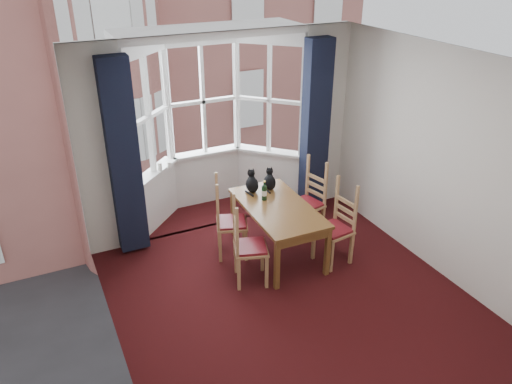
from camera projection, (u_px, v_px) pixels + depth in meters
floor at (298, 308)px, 5.81m from camera, size 4.50×4.50×0.00m
ceiling at (310, 67)px, 4.55m from camera, size 4.50×4.50×0.00m
wall_left at (108, 248)px, 4.41m from camera, size 0.00×4.50×4.50m
wall_right at (448, 168)px, 5.95m from camera, size 0.00×4.50×4.50m
wall_near at (472, 343)px, 3.37m from camera, size 4.00×0.00×4.00m
wall_back_pier_left at (102, 154)px, 6.36m from camera, size 0.70×0.12×2.80m
wall_back_pier_right at (322, 118)px, 7.63m from camera, size 0.70×0.12×2.80m
bay_window at (209, 124)px, 7.40m from camera, size 2.76×0.94×2.80m
curtain_left at (124, 159)px, 6.33m from camera, size 0.38×0.22×2.60m
curtain_right at (315, 127)px, 7.42m from camera, size 0.38×0.22×2.60m
dining_table at (278, 212)px, 6.56m from camera, size 0.84×1.53×0.72m
chair_left_near at (243, 249)px, 6.08m from camera, size 0.51×0.52×0.92m
chair_left_far at (225, 224)px, 6.62m from camera, size 0.52×0.53×0.92m
chair_right_near at (339, 228)px, 6.51m from camera, size 0.45×0.47×0.92m
chair_right_far at (311, 203)px, 7.14m from camera, size 0.48×0.50×0.92m
cat_left at (252, 183)px, 6.86m from camera, size 0.22×0.27×0.33m
cat_right at (270, 181)px, 6.94m from camera, size 0.23×0.26×0.31m
wine_bottle at (264, 192)px, 6.64m from camera, size 0.07×0.07×0.28m
candle_tall at (160, 167)px, 7.17m from camera, size 0.06×0.06×0.11m
candle_short at (169, 165)px, 7.25m from camera, size 0.06×0.06×0.09m
street at (63, 100)px, 34.50m from camera, size 80.00×80.00×0.00m
tenement_building at (88, 17)px, 16.38m from camera, size 18.40×7.80×15.20m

